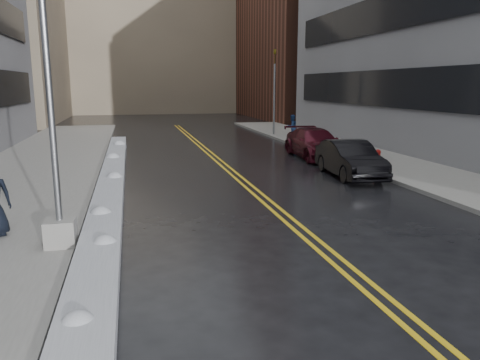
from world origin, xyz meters
TOP-DOWN VIEW (x-y plane):
  - ground at (0.00, 0.00)m, footprint 160.00×160.00m
  - sidewalk_west at (-5.75, 10.00)m, footprint 5.50×50.00m
  - sidewalk_east at (10.00, 10.00)m, footprint 4.00×50.00m
  - lane_line_left at (2.35, 10.00)m, footprint 0.12×50.00m
  - lane_line_right at (2.65, 10.00)m, footprint 0.12×50.00m
  - snow_ridge at (-2.45, 8.00)m, footprint 0.90×30.00m
  - building_far at (2.00, 60.00)m, footprint 36.00×16.00m
  - lamppost at (-3.30, 2.00)m, footprint 0.65×0.65m
  - fire_hydrant at (9.00, 10.00)m, footprint 0.26×0.26m
  - traffic_signal at (8.50, 24.00)m, footprint 0.16×0.20m
  - pedestrian_east at (8.75, 20.75)m, footprint 0.96×0.87m
  - car_black at (6.95, 8.57)m, footprint 1.88×4.57m
  - car_maroon at (7.50, 13.67)m, footprint 2.24×5.20m

SIDE VIEW (x-z plane):
  - ground at x=0.00m, z-range 0.00..0.00m
  - lane_line_left at x=2.35m, z-range 0.00..0.01m
  - lane_line_right at x=2.65m, z-range 0.00..0.01m
  - sidewalk_west at x=-5.75m, z-range 0.00..0.15m
  - sidewalk_east at x=10.00m, z-range 0.00..0.15m
  - snow_ridge at x=-2.45m, z-range 0.00..0.34m
  - fire_hydrant at x=9.00m, z-range 0.18..0.91m
  - car_black at x=6.95m, z-range 0.00..1.47m
  - car_maroon at x=7.50m, z-range 0.00..1.49m
  - pedestrian_east at x=8.75m, z-range 0.15..1.75m
  - lamppost at x=-3.30m, z-range -1.28..6.35m
  - traffic_signal at x=8.50m, z-range 0.40..6.40m
  - building_far at x=2.00m, z-range 0.00..22.00m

